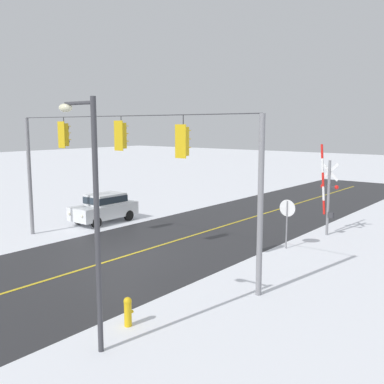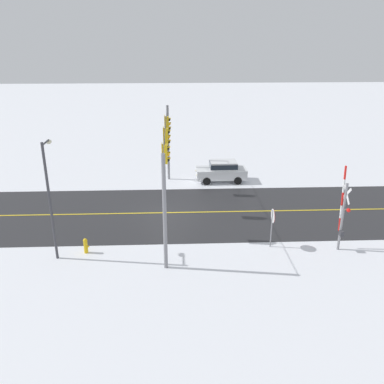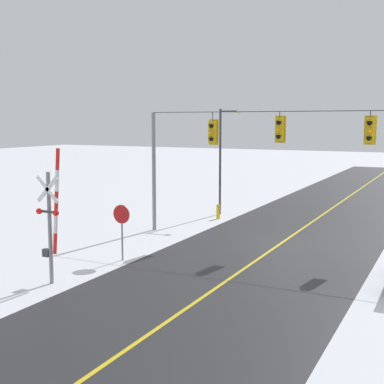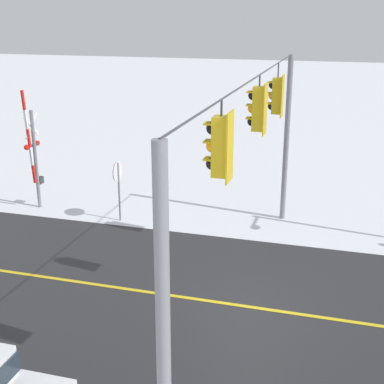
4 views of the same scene
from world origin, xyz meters
name	(u,v)px [view 2 (image 2 of 4)]	position (x,y,z in m)	size (l,w,h in m)	color
ground_plane	(168,213)	(0.00, 0.00, 0.00)	(160.00, 160.00, 0.00)	white
road_asphalt	(80,214)	(0.00, 6.00, 0.00)	(9.00, 80.00, 0.01)	#28282B
lane_centre_line	(80,214)	(0.00, 6.00, 0.01)	(0.14, 72.00, 0.01)	gold
signal_span	(167,153)	(-0.01, -0.01, 4.26)	(14.20, 0.47, 6.22)	gray
stop_sign	(273,220)	(-5.02, -5.99, 1.71)	(0.80, 0.09, 2.35)	gray
railroad_crossing	(343,212)	(-5.45, -9.77, 2.30)	(1.02, 0.31, 4.84)	gray
parked_car_white	(222,170)	(6.26, -4.41, 0.95)	(1.85, 4.21, 1.74)	white
streetlamp_near	(50,190)	(-5.59, 5.96, 3.92)	(1.39, 0.28, 6.50)	#38383D
fire_hydrant	(86,245)	(-5.27, 4.50, 0.47)	(0.24, 0.31, 0.88)	gold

